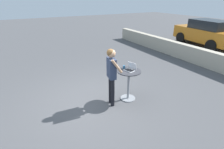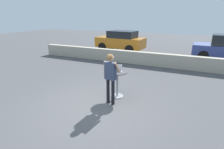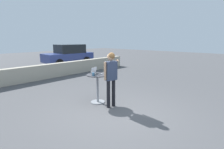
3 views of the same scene
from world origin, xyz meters
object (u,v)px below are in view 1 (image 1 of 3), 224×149
coffee_mug (124,67)px  parked_car_near_street (206,33)px  cafe_table (129,81)px  laptop (130,69)px  standing_person (111,71)px

coffee_mug → parked_car_near_street: parked_car_near_street is taller
cafe_table → coffee_mug: size_ratio=8.82×
cafe_table → laptop: 0.38m
laptop → coffee_mug: laptop is taller
laptop → parked_car_near_street: 8.47m
coffee_mug → standing_person: size_ratio=0.06×
standing_person → parked_car_near_street: size_ratio=0.42×
cafe_table → parked_car_near_street: (-2.98, 7.99, 0.22)m
coffee_mug → cafe_table: bearing=10.1°
cafe_table → standing_person: (0.00, -0.60, 0.45)m
coffee_mug → parked_car_near_street: 8.49m
cafe_table → parked_car_near_street: parked_car_near_street is taller
cafe_table → coffee_mug: bearing=-169.9°
laptop → coffee_mug: 0.22m
standing_person → laptop: bearing=91.3°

